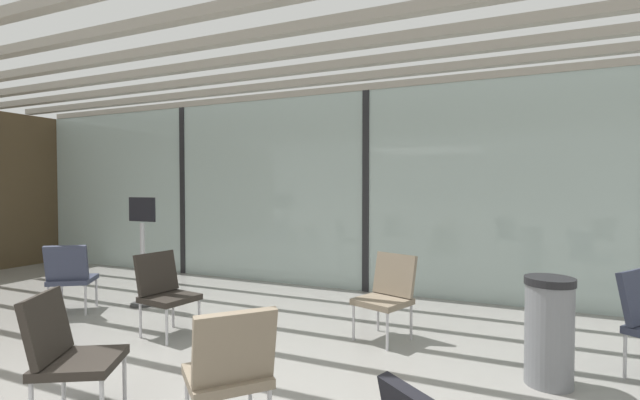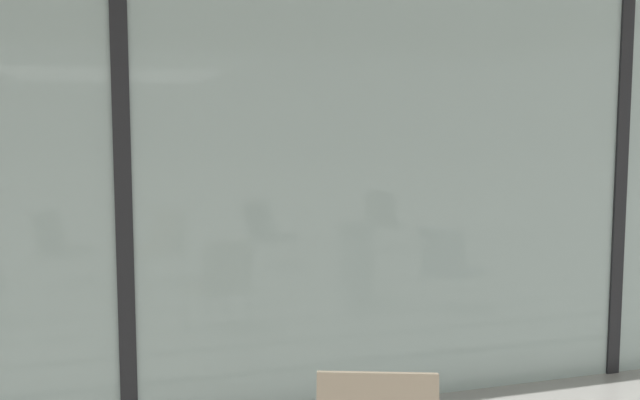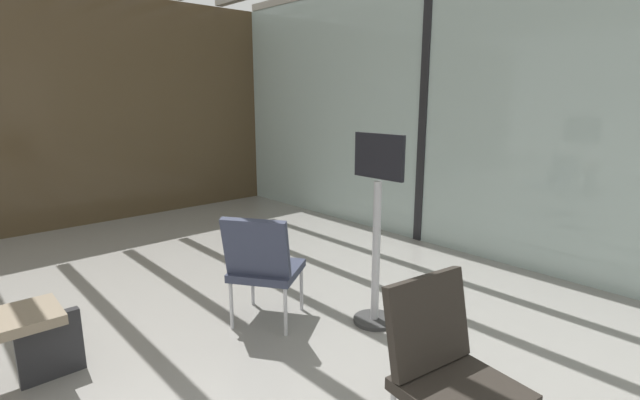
{
  "view_description": "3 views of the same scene",
  "coord_description": "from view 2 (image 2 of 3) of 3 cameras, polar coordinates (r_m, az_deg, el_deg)",
  "views": [
    {
      "loc": [
        2.08,
        -1.19,
        1.58
      ],
      "look_at": [
        -0.45,
        4.47,
        1.39
      ],
      "focal_mm": 24.89,
      "sensor_mm": 36.0,
      "label": 1
    },
    {
      "loc": [
        -0.08,
        0.95,
        1.83
      ],
      "look_at": [
        1.93,
        7.52,
        1.12
      ],
      "focal_mm": 39.11,
      "sensor_mm": 36.0,
      "label": 2
    },
    {
      "loc": [
        -0.34,
        0.72,
        1.69
      ],
      "look_at": [
        -1.87,
        2.1,
        1.23
      ],
      "focal_mm": 25.78,
      "sensor_mm": 36.0,
      "label": 3
    }
  ],
  "objects": [
    {
      "name": "parked_airplane",
      "position": [
        10.67,
        -16.75,
        7.37
      ],
      "size": [
        13.93,
        4.31,
        4.31
      ],
      "color": "silver",
      "rests_on": "ground"
    },
    {
      "name": "glass_curtain_wall",
      "position": [
        4.27,
        -15.84,
        1.37
      ],
      "size": [
        14.0,
        0.08,
        3.02
      ],
      "primitive_type": "cube",
      "color": "#A3B7B2",
      "rests_on": "ground"
    },
    {
      "name": "window_mullion_1",
      "position": [
        4.27,
        -15.84,
        1.37
      ],
      "size": [
        0.1,
        0.12,
        3.02
      ],
      "primitive_type": "cube",
      "color": "black",
      "rests_on": "ground"
    },
    {
      "name": "window_mullion_2",
      "position": [
        5.57,
        23.09,
        2.12
      ],
      "size": [
        0.1,
        0.12,
        3.02
      ],
      "primitive_type": "cube",
      "color": "black",
      "rests_on": "ground"
    }
  ]
}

